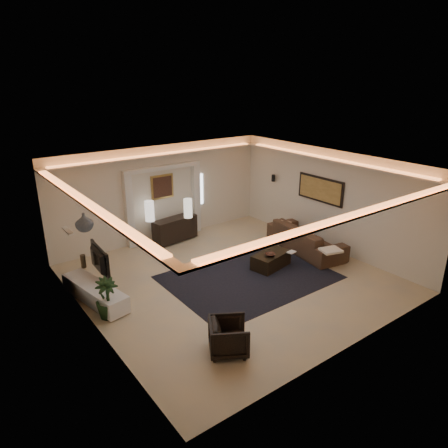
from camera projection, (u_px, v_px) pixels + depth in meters
floor at (232, 279)px, 10.34m from camera, size 7.00×7.00×0.00m
ceiling at (233, 165)px, 9.35m from camera, size 7.00×7.00×0.00m
wall_back at (162, 193)px, 12.49m from camera, size 7.00×0.00×7.00m
wall_front at (354, 280)px, 7.20m from camera, size 7.00×0.00×7.00m
wall_left at (88, 262)px, 7.89m from camera, size 0.00×7.00×7.00m
wall_right at (328, 200)px, 11.80m from camera, size 0.00×7.00×7.00m
cove_soffit at (233, 177)px, 9.44m from camera, size 7.00×7.00×0.04m
daylight_slit at (200, 189)px, 13.26m from camera, size 0.25×0.03×1.00m
area_rug at (249, 277)px, 10.41m from camera, size 4.00×3.00×0.01m
pilaster_left at (129, 212)px, 11.89m from camera, size 0.22×0.20×2.20m
pilaster_right at (196, 198)px, 13.17m from camera, size 0.22×0.20×2.20m
alcove_header at (162, 168)px, 12.14m from camera, size 2.52×0.20×0.12m
painting_frame at (162, 187)px, 12.39m from camera, size 0.74×0.04×0.74m
painting_canvas at (163, 187)px, 12.38m from camera, size 0.62×0.02×0.62m
art_panel_frame at (320, 189)px, 11.92m from camera, size 0.04×1.64×0.74m
art_panel_gold at (320, 190)px, 11.91m from camera, size 0.02×1.50×0.62m
wall_sconce at (273, 178)px, 13.31m from camera, size 0.12×0.12×0.22m
wall_niche at (68, 231)px, 8.91m from camera, size 0.10×0.55×0.04m
console at (175, 229)px, 12.53m from camera, size 1.46×0.63×0.71m
lamp_left at (149, 210)px, 12.07m from camera, size 0.28×0.28×0.61m
lamp_right at (188, 207)px, 12.37m from camera, size 0.32×0.32×0.58m
media_ledge at (95, 293)px, 9.23m from camera, size 0.87×2.10×0.38m
tv at (95, 259)px, 9.57m from camera, size 1.16×0.20×0.66m
figurine at (83, 259)px, 9.93m from camera, size 0.14×0.14×0.33m
ginger_jar at (84, 222)px, 8.78m from camera, size 0.50×0.50×0.40m
plant at (107, 298)px, 8.57m from camera, size 0.61×0.61×0.88m
sofa at (306, 238)px, 11.90m from camera, size 2.68×1.37×0.75m
throw_blanket at (331, 250)px, 10.65m from camera, size 0.61×0.55×0.06m
throw_pillow at (286, 226)px, 12.32m from camera, size 0.17×0.36×0.34m
coffee_table at (271, 260)px, 10.90m from camera, size 1.15×0.77×0.39m
bowl at (270, 254)px, 10.66m from camera, size 0.36×0.36×0.07m
magazine at (291, 252)px, 10.87m from camera, size 0.26×0.20×0.03m
armchair at (229, 337)px, 7.51m from camera, size 0.97×0.96×0.65m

